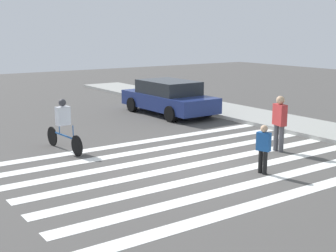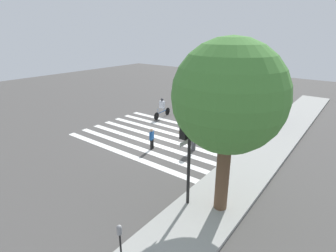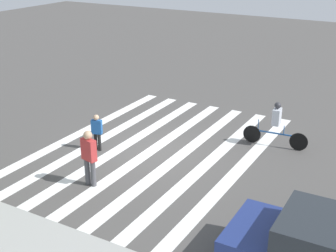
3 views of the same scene
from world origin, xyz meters
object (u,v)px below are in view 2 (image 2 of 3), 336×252
traffic_light (186,142)px  street_tree (229,98)px  pedestrian_child_with_backpack (152,138)px  cyclist_near_curb (162,107)px  parking_meter (120,235)px  car_parked_far_curb (254,112)px  pedestrian_adult_yellow_jacket (194,135)px

traffic_light → street_tree: size_ratio=0.60×
pedestrian_child_with_backpack → cyclist_near_curb: bearing=14.3°
cyclist_near_curb → parking_meter: bearing=29.0°
traffic_light → pedestrian_child_with_backpack: bearing=-125.7°
pedestrian_child_with_backpack → car_parked_far_curb: bearing=-37.7°
street_tree → pedestrian_child_with_backpack: street_tree is taller
pedestrian_adult_yellow_jacket → pedestrian_child_with_backpack: (1.31, -2.02, -0.24)m
street_tree → pedestrian_adult_yellow_jacket: (-3.98, -3.69, -3.48)m
traffic_light → parking_meter: traffic_light is taller
cyclist_near_curb → pedestrian_child_with_backpack: bearing=28.1°
street_tree → pedestrian_child_with_backpack: 7.32m
street_tree → cyclist_near_curb: (-7.68, -8.94, -3.56)m
cyclist_near_curb → car_parked_far_curb: size_ratio=0.46×
pedestrian_child_with_backpack → traffic_light: bearing=-144.2°
traffic_light → parking_meter: bearing=1.3°
car_parked_far_curb → pedestrian_adult_yellow_jacket: bearing=-7.8°
street_tree → pedestrian_child_with_backpack: bearing=-115.1°
pedestrian_adult_yellow_jacket → cyclist_near_curb: (-3.70, -5.24, -0.08)m
cyclist_near_curb → car_parked_far_curb: 6.97m
traffic_light → cyclist_near_curb: (-8.20, -7.66, -1.84)m
traffic_light → pedestrian_child_with_backpack: traffic_light is taller
street_tree → pedestrian_adult_yellow_jacket: 6.45m
pedestrian_child_with_backpack → car_parked_far_curb: size_ratio=0.26×
traffic_light → street_tree: (-0.52, 1.27, 1.72)m
pedestrian_adult_yellow_jacket → pedestrian_child_with_backpack: bearing=-43.8°
pedestrian_adult_yellow_jacket → cyclist_near_curb: bearing=-112.0°
pedestrian_adult_yellow_jacket → traffic_light: bearing=41.5°
cyclist_near_curb → car_parked_far_curb: bearing=113.8°
parking_meter → street_tree: size_ratio=0.21×
parking_meter → pedestrian_child_with_backpack: 8.04m
street_tree → pedestrian_adult_yellow_jacket: size_ratio=3.81×
parking_meter → pedestrian_adult_yellow_jacket: size_ratio=0.82×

